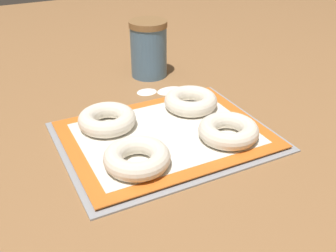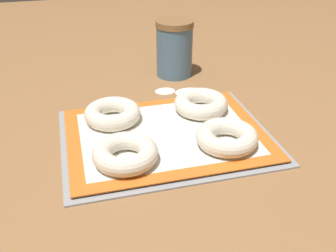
{
  "view_description": "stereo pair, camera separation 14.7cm",
  "coord_description": "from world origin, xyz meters",
  "views": [
    {
      "loc": [
        -0.31,
        -0.63,
        0.44
      ],
      "look_at": [
        0.0,
        -0.0,
        0.03
      ],
      "focal_mm": 42.0,
      "sensor_mm": 36.0,
      "label": 1
    },
    {
      "loc": [
        -0.18,
        -0.69,
        0.44
      ],
      "look_at": [
        0.0,
        -0.0,
        0.03
      ],
      "focal_mm": 42.0,
      "sensor_mm": 36.0,
      "label": 2
    }
  ],
  "objects": [
    {
      "name": "ground_plane",
      "position": [
        0.0,
        0.0,
        0.0
      ],
      "size": [
        2.8,
        2.8,
        0.0
      ],
      "primitive_type": "plane",
      "color": "olive"
    },
    {
      "name": "baking_tray",
      "position": [
        0.0,
        -0.0,
        0.0
      ],
      "size": [
        0.44,
        0.34,
        0.01
      ],
      "color": "#93969B",
      "rests_on": "ground_plane"
    },
    {
      "name": "baking_mat",
      "position": [
        0.0,
        -0.0,
        0.01
      ],
      "size": [
        0.41,
        0.32,
        0.0
      ],
      "color": "orange",
      "rests_on": "baking_tray"
    },
    {
      "name": "bagel_front_left",
      "position": [
        -0.1,
        -0.08,
        0.03
      ],
      "size": [
        0.12,
        0.12,
        0.04
      ],
      "color": "silver",
      "rests_on": "baking_mat"
    },
    {
      "name": "bagel_front_right",
      "position": [
        0.11,
        -0.08,
        0.03
      ],
      "size": [
        0.12,
        0.12,
        0.04
      ],
      "color": "silver",
      "rests_on": "baking_mat"
    },
    {
      "name": "bagel_back_left",
      "position": [
        -0.1,
        0.08,
        0.03
      ],
      "size": [
        0.12,
        0.12,
        0.04
      ],
      "color": "silver",
      "rests_on": "baking_mat"
    },
    {
      "name": "bagel_back_right",
      "position": [
        0.1,
        0.08,
        0.03
      ],
      "size": [
        0.12,
        0.12,
        0.04
      ],
      "color": "silver",
      "rests_on": "baking_mat"
    },
    {
      "name": "flour_canister",
      "position": [
        0.11,
        0.33,
        0.08
      ],
      "size": [
        0.1,
        0.1,
        0.16
      ],
      "color": "slate",
      "rests_on": "ground_plane"
    },
    {
      "name": "flour_patch_near",
      "position": [
        0.06,
        0.22,
        0.0
      ],
      "size": [
        0.05,
        0.04,
        0.0
      ],
      "color": "white",
      "rests_on": "ground_plane"
    },
    {
      "name": "flour_patch_far",
      "position": [
        0.12,
        0.2,
        0.0
      ],
      "size": [
        0.08,
        0.05,
        0.0
      ],
      "color": "white",
      "rests_on": "ground_plane"
    }
  ]
}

